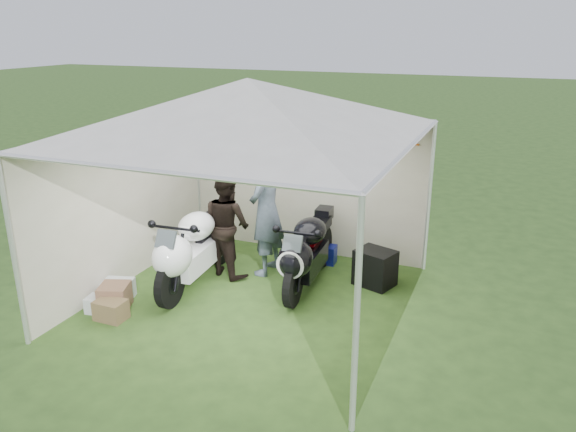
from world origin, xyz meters
name	(u,v)px	position (x,y,z in m)	size (l,w,h in m)	color
ground	(252,301)	(0.00, 0.00, 0.00)	(80.00, 80.00, 0.00)	#2C481B
canopy_tent	(249,113)	(0.00, 0.03, 2.58)	(5.66, 5.66, 3.00)	silver
motorcycle_white	(192,247)	(-0.99, 0.10, 0.61)	(0.60, 2.23, 1.10)	black
motorcycle_black	(307,250)	(0.53, 0.69, 0.57)	(0.54, 2.08, 1.02)	black
paddock_stand	(324,254)	(0.48, 1.64, 0.15)	(0.39, 0.24, 0.29)	#1824BB
person_dark_jacket	(227,224)	(-0.73, 0.69, 0.79)	(0.77, 0.60, 1.59)	black
person_blue_jacket	(267,210)	(-0.21, 0.98, 1.00)	(0.73, 0.48, 2.01)	slate
equipment_box	(375,268)	(1.43, 1.15, 0.27)	(0.53, 0.43, 0.53)	black
crate_0	(118,290)	(-1.75, -0.63, 0.13)	(0.40, 0.31, 0.27)	silver
crate_1	(115,296)	(-1.61, -0.87, 0.17)	(0.37, 0.37, 0.33)	brown
crate_2	(98,304)	(-1.75, -1.05, 0.11)	(0.29, 0.24, 0.21)	silver
crate_3	(111,310)	(-1.46, -1.14, 0.13)	(0.39, 0.28, 0.26)	brown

